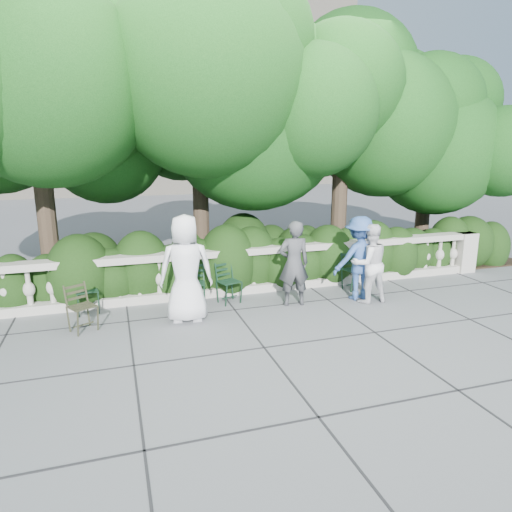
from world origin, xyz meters
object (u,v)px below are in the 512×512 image
object	(u,v)px
chair_b	(89,315)
person_woman_grey	(294,263)
chair_weathered	(88,333)
person_businessman	(186,269)
chair_c	(196,307)
chair_f	(357,291)
person_casual_man	(369,263)
person_older_blue	(359,258)
chair_d	(233,305)

from	to	relation	value
chair_b	person_woman_grey	bearing A→B (deg)	-17.44
chair_weathered	person_businessman	size ratio (longest dim) A/B	0.43
chair_c	person_woman_grey	distance (m)	2.13
chair_f	chair_weathered	size ratio (longest dim) A/B	1.00
person_woman_grey	person_casual_man	size ratio (longest dim) A/B	1.06
chair_f	person_older_blue	world-z (taller)	person_older_blue
chair_f	person_businessman	bearing A→B (deg)	177.76
chair_c	chair_d	xyz separation A→B (m)	(0.75, -0.09, 0.00)
person_older_blue	chair_b	bearing A→B (deg)	-10.43
chair_weathered	person_older_blue	size ratio (longest dim) A/B	0.48
chair_weathered	chair_d	bearing A→B (deg)	-16.41
chair_f	person_casual_man	bearing A→B (deg)	-114.56
chair_d	chair_b	bearing A→B (deg)	156.62
chair_weathered	chair_c	bearing A→B (deg)	-9.40
chair_weathered	person_woman_grey	distance (m)	3.98
chair_f	person_older_blue	xyz separation A→B (m)	(-0.26, -0.44, 0.87)
chair_b	person_casual_man	bearing A→B (deg)	-17.85
person_casual_man	person_woman_grey	bearing A→B (deg)	-9.01
person_woman_grey	chair_b	bearing A→B (deg)	-2.99
person_businessman	chair_d	bearing A→B (deg)	-142.29
chair_c	person_casual_man	world-z (taller)	person_casual_man
chair_b	person_businessman	world-z (taller)	person_businessman
chair_c	person_woman_grey	xyz separation A→B (m)	(1.90, -0.45, 0.86)
person_casual_man	person_businessman	bearing A→B (deg)	0.12
person_woman_grey	person_older_blue	bearing A→B (deg)	-176.12
person_businessman	chair_c	bearing A→B (deg)	-103.57
chair_f	person_businessman	world-z (taller)	person_businessman
person_woman_grey	chair_d	bearing A→B (deg)	-11.55
chair_weathered	person_woman_grey	xyz separation A→B (m)	(3.88, 0.29, 0.86)
chair_c	chair_weathered	xyz separation A→B (m)	(-1.98, -0.74, 0.00)
person_businessman	person_casual_man	size ratio (longest dim) A/B	1.22
chair_b	chair_c	distance (m)	2.00
chair_c	chair_d	distance (m)	0.75
chair_c	person_woman_grey	world-z (taller)	person_woman_grey
chair_b	person_businessman	size ratio (longest dim) A/B	0.43
person_woman_grey	chair_weathered	bearing A→B (deg)	10.06
chair_b	person_casual_man	distance (m)	5.54
chair_b	person_older_blue	bearing A→B (deg)	-15.62
chair_weathered	person_casual_man	world-z (taller)	person_casual_man
chair_weathered	person_older_blue	bearing A→B (deg)	-27.18
person_woman_grey	person_older_blue	world-z (taller)	person_older_blue
chair_c	person_businessman	xyz separation A→B (m)	(-0.26, -0.65, 0.98)
person_businessman	chair_weathered	bearing A→B (deg)	11.40
chair_c	chair_f	xyz separation A→B (m)	(3.58, -0.05, 0.00)
person_older_blue	person_businessman	bearing A→B (deg)	-0.96
person_businessman	person_older_blue	xyz separation A→B (m)	(3.58, 0.16, -0.11)
chair_weathered	person_woman_grey	size ratio (longest dim) A/B	0.49
chair_b	chair_weathered	size ratio (longest dim) A/B	1.00
chair_b	chair_weathered	distance (m)	0.89
chair_weathered	person_businessman	distance (m)	1.98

